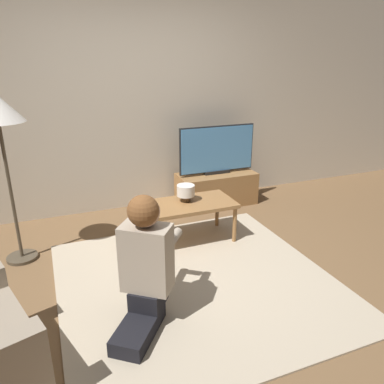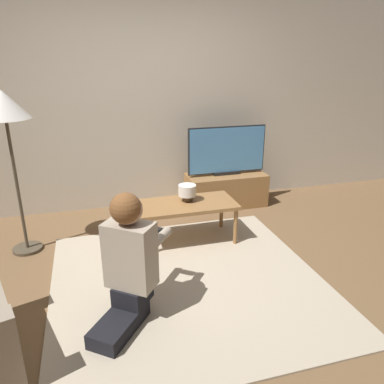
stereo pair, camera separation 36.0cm
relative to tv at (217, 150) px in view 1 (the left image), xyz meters
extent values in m
plane|color=brown|center=(-0.93, -1.57, -0.71)|extent=(10.00, 10.00, 0.00)
cube|color=beige|center=(-0.93, 0.36, 0.59)|extent=(10.00, 0.06, 2.60)
cube|color=#BCAD93|center=(-0.93, -1.57, -0.71)|extent=(2.24, 2.22, 0.02)
cube|color=olive|center=(0.00, 0.00, -0.51)|extent=(0.99, 0.44, 0.41)
cube|color=black|center=(0.00, 0.00, -0.29)|extent=(0.33, 0.08, 0.04)
cube|color=black|center=(0.00, 0.00, 0.01)|extent=(0.99, 0.03, 0.58)
cube|color=#4C8CC6|center=(0.00, 0.00, 0.01)|extent=(0.96, 0.04, 0.55)
cube|color=olive|center=(-0.75, -0.84, -0.31)|extent=(0.99, 0.49, 0.04)
cylinder|color=olive|center=(-1.20, -1.04, -0.52)|extent=(0.04, 0.04, 0.39)
cylinder|color=olive|center=(-0.29, -1.04, -0.52)|extent=(0.04, 0.04, 0.39)
cylinder|color=olive|center=(-1.20, -0.63, -0.52)|extent=(0.04, 0.04, 0.39)
cylinder|color=olive|center=(-0.29, -0.63, -0.52)|extent=(0.04, 0.04, 0.39)
cylinder|color=#4C4233|center=(-2.30, -0.59, -0.70)|extent=(0.28, 0.28, 0.03)
cylinder|color=#4C4233|center=(-2.30, -0.59, 0.05)|extent=(0.03, 0.03, 1.47)
cube|color=black|center=(-1.54, -2.02, -0.64)|extent=(0.47, 0.52, 0.11)
cube|color=black|center=(-1.42, -1.87, -0.52)|extent=(0.32, 0.32, 0.14)
cube|color=tan|center=(-1.42, -1.87, -0.21)|extent=(0.39, 0.37, 0.48)
sphere|color=tan|center=(-1.42, -1.87, 0.14)|extent=(0.21, 0.21, 0.21)
sphere|color=brown|center=(-1.44, -1.89, 0.15)|extent=(0.21, 0.21, 0.21)
cube|color=black|center=(-1.20, -1.58, -0.18)|extent=(0.13, 0.11, 0.04)
cylinder|color=tan|center=(-1.19, -1.73, -0.18)|extent=(0.24, 0.28, 0.07)
cylinder|color=tan|center=(-1.35, -1.61, -0.18)|extent=(0.24, 0.28, 0.07)
cylinder|color=#4C3823|center=(-0.72, -0.78, -0.26)|extent=(0.10, 0.10, 0.06)
cylinder|color=silver|center=(-0.72, -0.78, -0.18)|extent=(0.18, 0.18, 0.11)
camera|label=1|loc=(-1.98, -4.07, 1.10)|focal=35.00mm
camera|label=2|loc=(-1.64, -4.19, 1.10)|focal=35.00mm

